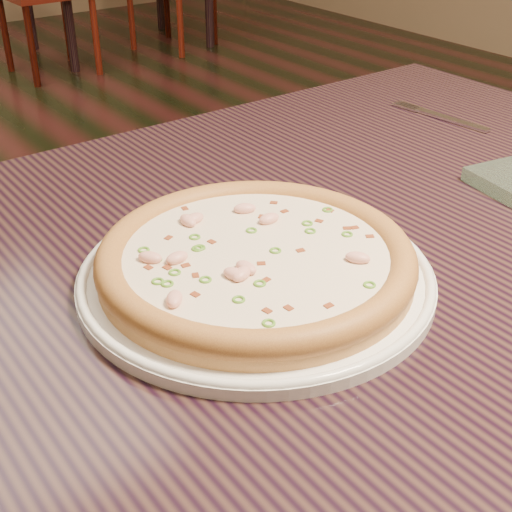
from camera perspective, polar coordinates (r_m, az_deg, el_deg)
hero_table at (r=0.86m, az=4.47°, el=-3.62°), size 1.20×0.80×0.75m
plate at (r=0.70m, az=0.00°, el=-1.50°), size 0.35×0.35×0.02m
pizza at (r=0.69m, az=-0.02°, el=-0.21°), size 0.31×0.31×0.03m
fork at (r=1.17m, az=14.74°, el=10.70°), size 0.03×0.18×0.00m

